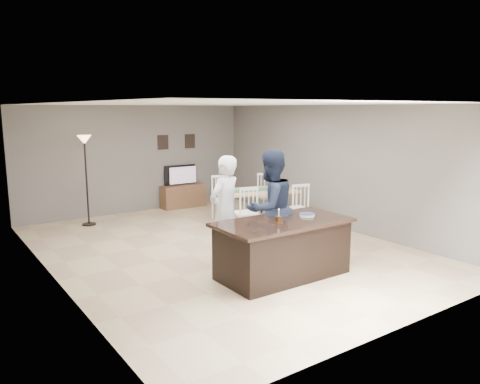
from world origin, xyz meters
TOP-DOWN VIEW (x-y plane):
  - floor at (0.00, 0.00)m, footprint 8.00×8.00m
  - room_shell at (0.00, 0.00)m, footprint 8.00×8.00m
  - kitchen_island at (0.00, -1.80)m, footprint 2.15×1.10m
  - tv_console at (1.20, 3.77)m, footprint 1.20×0.40m
  - television at (1.20, 3.84)m, footprint 0.91×0.12m
  - tv_screen_glow at (1.20, 3.76)m, footprint 0.78×0.00m
  - picture_frames at (1.15, 3.98)m, footprint 1.10×0.02m
  - doorway at (-2.99, -2.30)m, footprint 0.00×2.10m
  - woman at (-0.36, -0.69)m, footprint 0.78×0.63m
  - man at (0.18, -1.25)m, footprint 1.02×0.83m
  - birthday_cake at (-0.12, -1.84)m, footprint 0.13×0.13m
  - plate_stack at (0.52, -1.77)m, footprint 0.26×0.26m
  - dining_table at (1.66, 1.07)m, footprint 2.06×2.28m
  - floor_lamp at (-1.50, 3.26)m, footprint 0.31×0.31m

SIDE VIEW (x-z plane):
  - floor at x=0.00m, z-range 0.00..0.00m
  - tv_console at x=1.20m, z-range 0.00..0.60m
  - kitchen_island at x=0.00m, z-range 0.00..0.90m
  - dining_table at x=1.66m, z-range 0.14..1.19m
  - television at x=1.20m, z-range 0.60..1.13m
  - tv_screen_glow at x=1.20m, z-range 0.48..1.26m
  - plate_stack at x=0.52m, z-range 0.90..0.94m
  - woman at x=-0.36m, z-range 0.00..1.85m
  - birthday_cake at x=-0.12m, z-range 0.84..1.05m
  - man at x=0.18m, z-range 0.00..1.96m
  - doorway at x=-2.99m, z-range -0.07..2.58m
  - floor_lamp at x=-1.50m, z-range 0.56..2.60m
  - room_shell at x=0.00m, z-range -2.32..5.68m
  - picture_frames at x=1.15m, z-range 1.56..1.94m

